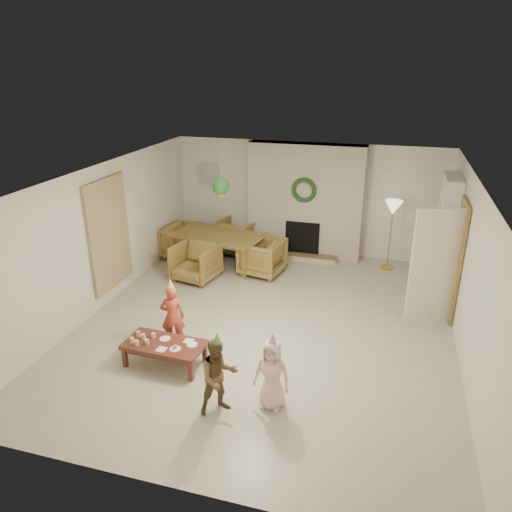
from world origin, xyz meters
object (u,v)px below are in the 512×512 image
(child_red, at_px, (173,316))
(child_plaid, at_px, (219,377))
(dining_chair_far, at_px, (237,236))
(child_pink, at_px, (272,374))
(dining_chair_near, at_px, (196,262))
(dining_chair_left, at_px, (184,242))
(dining_chair_right, at_px, (262,257))
(dining_table, at_px, (217,250))
(coffee_table_top, at_px, (164,345))

(child_red, distance_m, child_plaid, 1.72)
(dining_chair_far, bearing_deg, child_pink, 123.55)
(dining_chair_near, xyz_separation_m, dining_chair_left, (-0.68, 0.99, 0.00))
(dining_chair_left, bearing_deg, dining_chair_right, -90.00)
(child_red, xyz_separation_m, child_plaid, (1.20, -1.24, 0.01))
(dining_chair_left, bearing_deg, dining_chair_far, -45.00)
(dining_table, height_order, dining_chair_far, dining_chair_far)
(dining_chair_near, distance_m, coffee_table_top, 2.94)
(dining_table, distance_m, coffee_table_top, 3.73)
(dining_chair_left, xyz_separation_m, dining_chair_right, (1.88, -0.36, 0.00))
(dining_chair_near, relative_size, dining_chair_far, 1.00)
(dining_table, relative_size, dining_chair_right, 2.34)
(child_pink, bearing_deg, dining_chair_near, 131.56)
(dining_chair_far, height_order, coffee_table_top, dining_chair_far)
(child_plaid, bearing_deg, dining_chair_right, 59.72)
(child_pink, bearing_deg, child_plaid, -150.51)
(dining_table, xyz_separation_m, dining_chair_far, (0.16, 0.83, 0.04))
(dining_chair_left, bearing_deg, coffee_table_top, -149.54)
(coffee_table_top, height_order, child_red, child_red)
(dining_table, relative_size, dining_chair_near, 2.34)
(dining_chair_near, relative_size, dining_chair_left, 1.00)
(dining_chair_far, xyz_separation_m, child_plaid, (1.48, -5.26, 0.13))
(dining_chair_left, bearing_deg, dining_chair_near, -135.00)
(dining_chair_left, height_order, child_plaid, child_plaid)
(child_plaid, bearing_deg, dining_table, 72.03)
(dining_chair_right, distance_m, child_plaid, 4.27)
(dining_table, height_order, dining_chair_near, dining_chair_near)
(dining_chair_far, distance_m, child_red, 4.03)
(child_red, distance_m, child_pink, 2.05)
(dining_chair_near, distance_m, dining_chair_far, 1.70)
(child_red, height_order, child_pink, child_red)
(dining_table, height_order, child_pink, child_pink)
(dining_table, xyz_separation_m, coffee_table_top, (0.54, -3.69, -0.01))
(dining_table, bearing_deg, child_pink, -50.74)
(coffee_table_top, bearing_deg, dining_chair_near, 106.50)
(dining_chair_near, distance_m, child_red, 2.43)
(dining_chair_far, distance_m, coffee_table_top, 4.54)
(dining_chair_near, xyz_separation_m, dining_chair_far, (0.32, 1.67, 0.00))
(child_red, bearing_deg, coffee_table_top, 80.04)
(dining_chair_left, xyz_separation_m, child_pink, (3.09, -4.31, 0.10))
(child_pink, bearing_deg, dining_table, 124.02)
(dining_table, bearing_deg, dining_chair_far, 90.00)
(dining_table, xyz_separation_m, child_plaid, (1.64, -4.42, 0.17))
(dining_table, distance_m, dining_chair_far, 0.85)
(coffee_table_top, xyz_separation_m, child_red, (-0.10, 0.51, 0.18))
(dining_chair_near, distance_m, child_plaid, 4.02)
(dining_chair_near, xyz_separation_m, dining_chair_right, (1.20, 0.64, 0.00))
(coffee_table_top, distance_m, child_plaid, 1.33)
(child_plaid, bearing_deg, dining_chair_near, 78.31)
(dining_chair_near, bearing_deg, dining_chair_left, 135.00)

